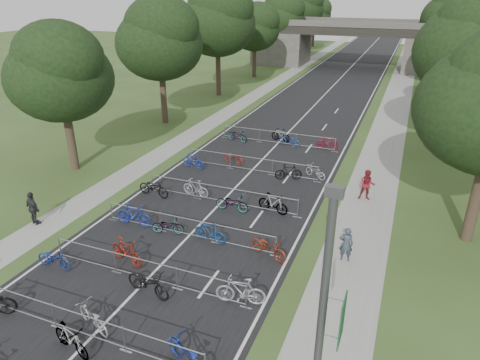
% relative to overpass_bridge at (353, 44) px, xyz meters
% --- Properties ---
extents(road, '(11.00, 140.00, 0.01)m').
position_rel_overpass_bridge_xyz_m(road, '(0.00, -15.00, -3.53)').
color(road, black).
rests_on(road, ground).
extents(sidewalk_right, '(3.00, 140.00, 0.01)m').
position_rel_overpass_bridge_xyz_m(sidewalk_right, '(8.00, -15.00, -3.53)').
color(sidewalk_right, gray).
rests_on(sidewalk_right, ground).
extents(sidewalk_left, '(2.00, 140.00, 0.01)m').
position_rel_overpass_bridge_xyz_m(sidewalk_left, '(-7.50, -15.00, -3.53)').
color(sidewalk_left, gray).
rests_on(sidewalk_left, ground).
extents(lane_markings, '(0.12, 140.00, 0.00)m').
position_rel_overpass_bridge_xyz_m(lane_markings, '(0.00, -15.00, -3.53)').
color(lane_markings, silver).
rests_on(lane_markings, ground).
extents(overpass_bridge, '(31.00, 8.00, 7.05)m').
position_rel_overpass_bridge_xyz_m(overpass_bridge, '(0.00, 0.00, 0.00)').
color(overpass_bridge, '#45423D').
rests_on(overpass_bridge, ground).
extents(lamppost, '(0.61, 0.65, 8.21)m').
position_rel_overpass_bridge_xyz_m(lamppost, '(8.33, -63.00, 0.75)').
color(lamppost, '#4C4C51').
rests_on(lamppost, ground).
extents(tree_left_0, '(6.72, 6.72, 10.25)m').
position_rel_overpass_bridge_xyz_m(tree_left_0, '(-11.39, -49.07, 2.96)').
color(tree_left_0, '#33261C').
rests_on(tree_left_0, ground).
extents(tree_left_1, '(7.56, 7.56, 11.53)m').
position_rel_overpass_bridge_xyz_m(tree_left_1, '(-11.39, -37.07, 3.77)').
color(tree_left_1, '#33261C').
rests_on(tree_left_1, ground).
extents(tree_right_1, '(8.18, 8.18, 12.47)m').
position_rel_overpass_bridge_xyz_m(tree_right_1, '(13.11, -37.07, 4.37)').
color(tree_right_1, '#33261C').
rests_on(tree_right_1, ground).
extents(tree_left_2, '(8.40, 8.40, 12.81)m').
position_rel_overpass_bridge_xyz_m(tree_left_2, '(-11.39, -25.07, 4.58)').
color(tree_left_2, '#33261C').
rests_on(tree_left_2, ground).
extents(tree_right_2, '(6.16, 6.16, 9.39)m').
position_rel_overpass_bridge_xyz_m(tree_right_2, '(13.11, -25.07, 2.41)').
color(tree_right_2, '#33261C').
rests_on(tree_right_2, ground).
extents(tree_left_3, '(6.72, 6.72, 10.25)m').
position_rel_overpass_bridge_xyz_m(tree_left_3, '(-11.39, -13.07, 2.96)').
color(tree_left_3, '#33261C').
rests_on(tree_left_3, ground).
extents(tree_right_3, '(7.17, 7.17, 10.93)m').
position_rel_overpass_bridge_xyz_m(tree_right_3, '(13.11, -13.07, 3.39)').
color(tree_right_3, '#33261C').
rests_on(tree_right_3, ground).
extents(tree_left_4, '(7.56, 7.56, 11.53)m').
position_rel_overpass_bridge_xyz_m(tree_left_4, '(-11.39, -1.07, 3.77)').
color(tree_left_4, '#33261C').
rests_on(tree_left_4, ground).
extents(tree_right_4, '(8.18, 8.18, 12.47)m').
position_rel_overpass_bridge_xyz_m(tree_right_4, '(13.11, -1.07, 4.37)').
color(tree_right_4, '#33261C').
rests_on(tree_right_4, ground).
extents(tree_left_5, '(8.40, 8.40, 12.81)m').
position_rel_overpass_bridge_xyz_m(tree_left_5, '(-11.39, 10.93, 4.58)').
color(tree_left_5, '#33261C').
rests_on(tree_left_5, ground).
extents(tree_right_5, '(6.16, 6.16, 9.39)m').
position_rel_overpass_bridge_xyz_m(tree_right_5, '(13.11, 10.93, 2.41)').
color(tree_right_5, '#33261C').
rests_on(tree_right_5, ground).
extents(tree_left_6, '(6.72, 6.72, 10.25)m').
position_rel_overpass_bridge_xyz_m(tree_left_6, '(-11.39, 22.93, 2.96)').
color(tree_left_6, '#33261C').
rests_on(tree_left_6, ground).
extents(tree_right_6, '(7.17, 7.17, 10.93)m').
position_rel_overpass_bridge_xyz_m(tree_right_6, '(13.11, 22.93, 3.39)').
color(tree_right_6, '#33261C').
rests_on(tree_right_6, ground).
extents(barrier_row_1, '(9.70, 0.08, 1.10)m').
position_rel_overpass_bridge_xyz_m(barrier_row_1, '(0.00, -61.40, -2.99)').
color(barrier_row_1, '#9FA1A7').
rests_on(barrier_row_1, ground).
extents(barrier_row_2, '(9.70, 0.08, 1.10)m').
position_rel_overpass_bridge_xyz_m(barrier_row_2, '(0.00, -57.80, -2.99)').
color(barrier_row_2, '#9FA1A7').
rests_on(barrier_row_2, ground).
extents(barrier_row_3, '(9.70, 0.08, 1.10)m').
position_rel_overpass_bridge_xyz_m(barrier_row_3, '(0.00, -54.00, -2.99)').
color(barrier_row_3, '#9FA1A7').
rests_on(barrier_row_3, ground).
extents(barrier_row_4, '(9.70, 0.08, 1.10)m').
position_rel_overpass_bridge_xyz_m(barrier_row_4, '(0.00, -50.00, -2.99)').
color(barrier_row_4, '#9FA1A7').
rests_on(barrier_row_4, ground).
extents(barrier_row_5, '(9.70, 0.08, 1.10)m').
position_rel_overpass_bridge_xyz_m(barrier_row_5, '(0.00, -45.00, -2.99)').
color(barrier_row_5, '#9FA1A7').
rests_on(barrier_row_5, ground).
extents(barrier_row_6, '(9.70, 0.08, 1.10)m').
position_rel_overpass_bridge_xyz_m(barrier_row_6, '(0.00, -39.00, -2.99)').
color(barrier_row_6, '#9FA1A7').
rests_on(barrier_row_6, ground).
extents(bike_5, '(2.01, 1.29, 1.00)m').
position_rel_overpass_bridge_xyz_m(bike_5, '(-0.20, -60.92, -3.03)').
color(bike_5, '#95969C').
rests_on(bike_5, ground).
extents(bike_6, '(1.96, 0.99, 1.13)m').
position_rel_overpass_bridge_xyz_m(bike_6, '(-0.14, -62.09, -2.97)').
color(bike_6, '#9FA1A7').
rests_on(bike_6, ground).
extents(bike_7, '(2.21, 1.53, 1.10)m').
position_rel_overpass_bridge_xyz_m(bike_7, '(3.89, -61.23, -2.98)').
color(bike_7, navy).
rests_on(bike_7, ground).
extents(bike_8, '(1.83, 0.64, 0.96)m').
position_rel_overpass_bridge_xyz_m(bike_8, '(-4.30, -58.50, -3.05)').
color(bike_8, navy).
rests_on(bike_8, ground).
extents(bike_9, '(2.16, 1.16, 1.25)m').
position_rel_overpass_bridge_xyz_m(bike_9, '(-1.52, -56.99, -2.91)').
color(bike_9, maroon).
rests_on(bike_9, ground).
extents(bike_10, '(2.26, 1.11, 1.14)m').
position_rel_overpass_bridge_xyz_m(bike_10, '(0.61, -58.50, -2.96)').
color(bike_10, black).
rests_on(bike_10, ground).
extents(bike_11, '(2.10, 0.99, 1.22)m').
position_rel_overpass_bridge_xyz_m(bike_11, '(4.30, -57.61, -2.93)').
color(bike_11, '#9F9FA7').
rests_on(bike_11, ground).
extents(bike_12, '(2.09, 0.63, 1.25)m').
position_rel_overpass_bridge_xyz_m(bike_12, '(-3.18, -54.02, -2.91)').
color(bike_12, navy).
rests_on(bike_12, ground).
extents(bike_13, '(1.78, 0.99, 0.89)m').
position_rel_overpass_bridge_xyz_m(bike_13, '(-1.09, -54.08, -3.09)').
color(bike_13, '#9FA1A7').
rests_on(bike_13, ground).
extents(bike_14, '(1.84, 0.72, 1.08)m').
position_rel_overpass_bridge_xyz_m(bike_14, '(1.21, -53.97, -3.00)').
color(bike_14, navy).
rests_on(bike_14, ground).
extents(bike_15, '(2.18, 1.38, 1.08)m').
position_rel_overpass_bridge_xyz_m(bike_15, '(4.30, -54.14, -2.99)').
color(bike_15, maroon).
rests_on(bike_15, ground).
extents(bike_16, '(2.21, 0.99, 1.12)m').
position_rel_overpass_bridge_xyz_m(bike_16, '(-4.10, -50.64, -2.97)').
color(bike_16, black).
rests_on(bike_16, ground).
extents(bike_17, '(1.86, 0.76, 1.08)m').
position_rel_overpass_bridge_xyz_m(bike_17, '(-1.76, -49.72, -2.99)').
color(bike_17, '#A3A1A8').
rests_on(bike_17, ground).
extents(bike_18, '(1.93, 0.68, 1.02)m').
position_rel_overpass_bridge_xyz_m(bike_18, '(1.00, -50.62, -3.03)').
color(bike_18, '#9FA1A7').
rests_on(bike_18, ground).
extents(bike_19, '(1.94, 0.94, 1.12)m').
position_rel_overpass_bridge_xyz_m(bike_19, '(3.16, -49.94, -2.97)').
color(bike_19, '#9FA1A7').
rests_on(bike_19, ground).
extents(bike_20, '(1.86, 0.80, 1.08)m').
position_rel_overpass_bridge_xyz_m(bike_20, '(-3.89, -45.88, -2.99)').
color(bike_20, navy).
rests_on(bike_20, ground).
extents(bike_21, '(1.89, 1.16, 0.94)m').
position_rel_overpass_bridge_xyz_m(bike_21, '(-1.70, -44.01, -3.06)').
color(bike_21, maroon).
rests_on(bike_21, ground).
extents(bike_22, '(1.83, 1.12, 1.06)m').
position_rel_overpass_bridge_xyz_m(bike_22, '(2.72, -45.29, -3.00)').
color(bike_22, black).
rests_on(bike_22, ground).
extents(bike_23, '(1.75, 1.33, 0.88)m').
position_rel_overpass_bridge_xyz_m(bike_23, '(4.30, -44.38, -3.09)').
color(bike_23, '#B4B2BB').
rests_on(bike_23, ground).
extents(bike_24, '(1.98, 1.10, 0.98)m').
position_rel_overpass_bridge_xyz_m(bike_24, '(-3.23, -39.48, -3.04)').
color(bike_24, '#9FA1A7').
rests_on(bike_24, ground).
extents(bike_25, '(1.78, 0.90, 1.03)m').
position_rel_overpass_bridge_xyz_m(bike_25, '(0.03, -38.15, -3.02)').
color(bike_25, '#9FA1A7').
rests_on(bike_25, ground).
extents(bike_26, '(1.92, 1.05, 0.96)m').
position_rel_overpass_bridge_xyz_m(bike_26, '(1.00, -38.97, -3.05)').
color(bike_26, navy).
rests_on(bike_26, ground).
extents(bike_27, '(1.79, 0.71, 1.05)m').
position_rel_overpass_bridge_xyz_m(bike_27, '(3.92, -38.55, -3.01)').
color(bike_27, maroon).
rests_on(bike_27, ground).
extents(pedestrian_a, '(0.68, 0.51, 1.69)m').
position_rel_overpass_bridge_xyz_m(pedestrian_a, '(7.66, -53.08, -2.69)').
color(pedestrian_a, '#2F3A47').
rests_on(pedestrian_a, ground).
extents(pedestrian_b, '(0.99, 0.82, 1.84)m').
position_rel_overpass_bridge_xyz_m(pedestrian_b, '(7.79, -46.35, -2.61)').
color(pedestrian_b, maroon).
rests_on(pedestrian_b, ground).
extents(pedestrian_c, '(1.16, 0.70, 1.85)m').
position_rel_overpass_bridge_xyz_m(pedestrian_c, '(-8.12, -55.86, -2.61)').
color(pedestrian_c, '#252528').
rests_on(pedestrian_c, ground).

